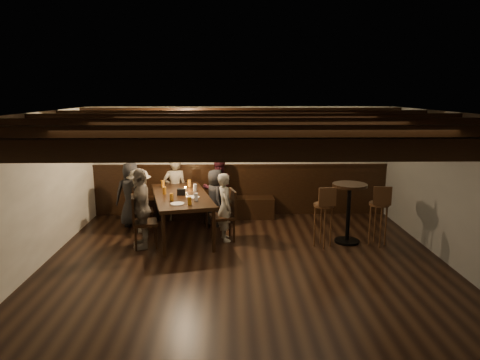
{
  "coord_description": "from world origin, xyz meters",
  "views": [
    {
      "loc": [
        -0.24,
        -5.84,
        2.7
      ],
      "look_at": [
        -0.08,
        1.3,
        1.23
      ],
      "focal_mm": 32.0,
      "sensor_mm": 36.0,
      "label": 1
    }
  ],
  "objects_px": {
    "chair_left_near": "(143,218)",
    "person_left_far": "(141,208)",
    "chair_right_far": "(224,225)",
    "person_bench_right": "(218,188)",
    "bar_stool_left": "(323,224)",
    "high_top_table": "(349,204)",
    "person_right_far": "(225,207)",
    "person_right_near": "(215,198)",
    "dining_table": "(181,198)",
    "person_bench_centre": "(175,189)",
    "chair_right_near": "(214,213)",
    "person_left_near": "(140,201)",
    "person_bench_left": "(132,194)",
    "chair_left_far": "(144,231)",
    "bar_stool_right": "(378,223)"
  },
  "relations": [
    {
      "from": "chair_right_near",
      "to": "person_right_far",
      "type": "relative_size",
      "value": 0.7
    },
    {
      "from": "chair_right_far",
      "to": "bar_stool_right",
      "type": "relative_size",
      "value": 0.85
    },
    {
      "from": "person_bench_left",
      "to": "person_bench_right",
      "type": "xyz_separation_m",
      "value": [
        1.75,
        0.42,
        0.01
      ]
    },
    {
      "from": "person_bench_right",
      "to": "bar_stool_right",
      "type": "relative_size",
      "value": 1.22
    },
    {
      "from": "person_left_far",
      "to": "chair_right_near",
      "type": "bearing_deg",
      "value": 121.5
    },
    {
      "from": "person_left_near",
      "to": "bar_stool_right",
      "type": "distance_m",
      "value": 4.49
    },
    {
      "from": "person_bench_centre",
      "to": "dining_table",
      "type": "bearing_deg",
      "value": 90.0
    },
    {
      "from": "person_left_near",
      "to": "person_right_far",
      "type": "bearing_deg",
      "value": 59.04
    },
    {
      "from": "person_left_near",
      "to": "person_left_far",
      "type": "bearing_deg",
      "value": 0.0
    },
    {
      "from": "chair_left_near",
      "to": "person_left_far",
      "type": "relative_size",
      "value": 0.61
    },
    {
      "from": "person_left_near",
      "to": "bar_stool_right",
      "type": "relative_size",
      "value": 1.13
    },
    {
      "from": "person_bench_centre",
      "to": "person_left_far",
      "type": "distance_m",
      "value": 1.68
    },
    {
      "from": "chair_left_near",
      "to": "dining_table",
      "type": "bearing_deg",
      "value": 57.93
    },
    {
      "from": "person_right_near",
      "to": "person_left_near",
      "type": "bearing_deg",
      "value": 90.0
    },
    {
      "from": "chair_right_near",
      "to": "bar_stool_left",
      "type": "xyz_separation_m",
      "value": [
        1.97,
        -1.26,
        0.14
      ]
    },
    {
      "from": "chair_left_near",
      "to": "chair_right_near",
      "type": "xyz_separation_m",
      "value": [
        1.4,
        0.33,
        0.01
      ]
    },
    {
      "from": "person_bench_left",
      "to": "person_right_far",
      "type": "xyz_separation_m",
      "value": [
        1.92,
        -0.93,
        -0.03
      ]
    },
    {
      "from": "chair_left_near",
      "to": "person_left_far",
      "type": "height_order",
      "value": "person_left_far"
    },
    {
      "from": "person_bench_right",
      "to": "chair_right_near",
      "type": "bearing_deg",
      "value": 68.04
    },
    {
      "from": "chair_left_far",
      "to": "chair_left_near",
      "type": "bearing_deg",
      "value": 179.9
    },
    {
      "from": "dining_table",
      "to": "chair_left_far",
      "type": "bearing_deg",
      "value": -147.99
    },
    {
      "from": "person_left_far",
      "to": "high_top_table",
      "type": "relative_size",
      "value": 1.3
    },
    {
      "from": "person_bench_right",
      "to": "high_top_table",
      "type": "distance_m",
      "value": 2.85
    },
    {
      "from": "chair_right_near",
      "to": "person_bench_right",
      "type": "height_order",
      "value": "person_bench_right"
    },
    {
      "from": "bar_stool_left",
      "to": "bar_stool_right",
      "type": "height_order",
      "value": "same"
    },
    {
      "from": "chair_left_far",
      "to": "person_left_far",
      "type": "distance_m",
      "value": 0.42
    },
    {
      "from": "chair_right_far",
      "to": "person_left_far",
      "type": "relative_size",
      "value": 0.67
    },
    {
      "from": "chair_left_far",
      "to": "person_right_far",
      "type": "xyz_separation_m",
      "value": [
        1.43,
        0.34,
        0.34
      ]
    },
    {
      "from": "chair_right_near",
      "to": "person_left_far",
      "type": "xyz_separation_m",
      "value": [
        -1.22,
        -1.21,
        0.44
      ]
    },
    {
      "from": "person_bench_right",
      "to": "bar_stool_left",
      "type": "bearing_deg",
      "value": 124.16
    },
    {
      "from": "chair_right_near",
      "to": "bar_stool_right",
      "type": "height_order",
      "value": "bar_stool_right"
    },
    {
      "from": "chair_right_far",
      "to": "person_left_near",
      "type": "bearing_deg",
      "value": 58.52
    },
    {
      "from": "person_left_far",
      "to": "high_top_table",
      "type": "height_order",
      "value": "person_left_far"
    },
    {
      "from": "person_bench_left",
      "to": "person_bench_right",
      "type": "height_order",
      "value": "person_bench_right"
    },
    {
      "from": "bar_stool_left",
      "to": "chair_left_far",
      "type": "bearing_deg",
      "value": 171.48
    },
    {
      "from": "person_left_near",
      "to": "person_right_near",
      "type": "distance_m",
      "value": 1.5
    },
    {
      "from": "person_left_near",
      "to": "chair_right_near",
      "type": "bearing_deg",
      "value": 90.0
    },
    {
      "from": "dining_table",
      "to": "person_left_near",
      "type": "relative_size",
      "value": 1.85
    },
    {
      "from": "chair_left_near",
      "to": "chair_right_near",
      "type": "bearing_deg",
      "value": 90.0
    },
    {
      "from": "person_bench_left",
      "to": "person_right_near",
      "type": "relative_size",
      "value": 1.13
    },
    {
      "from": "person_bench_left",
      "to": "bar_stool_left",
      "type": "xyz_separation_m",
      "value": [
        3.65,
        -1.33,
        -0.25
      ]
    },
    {
      "from": "chair_left_far",
      "to": "high_top_table",
      "type": "distance_m",
      "value": 3.69
    },
    {
      "from": "chair_left_near",
      "to": "person_left_far",
      "type": "distance_m",
      "value": 1.01
    },
    {
      "from": "person_bench_right",
      "to": "person_right_near",
      "type": "distance_m",
      "value": 0.48
    },
    {
      "from": "person_right_near",
      "to": "bar_stool_right",
      "type": "distance_m",
      "value": 3.19
    },
    {
      "from": "chair_left_near",
      "to": "high_top_table",
      "type": "bearing_deg",
      "value": 66.07
    },
    {
      "from": "chair_left_far",
      "to": "bar_stool_right",
      "type": "bearing_deg",
      "value": 76.62
    },
    {
      "from": "person_bench_left",
      "to": "person_left_near",
      "type": "bearing_deg",
      "value": 108.43
    },
    {
      "from": "dining_table",
      "to": "person_right_far",
      "type": "xyz_separation_m",
      "value": [
        0.83,
        -0.26,
        -0.11
      ]
    },
    {
      "from": "person_right_far",
      "to": "person_right_near",
      "type": "bearing_deg",
      "value": 0.0
    }
  ]
}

